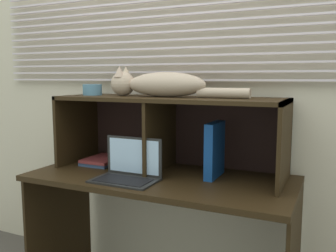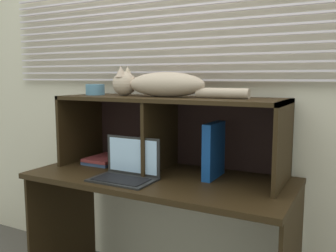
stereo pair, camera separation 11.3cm
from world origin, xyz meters
The scene contains 8 objects.
back_panel_with_blinds centered at (0.00, 0.55, 1.26)m, with size 4.40×0.08×2.50m.
desk centered at (0.00, 0.18, 0.62)m, with size 1.46×0.66×0.77m.
hutch_shelf_unit centered at (-0.01, 0.32, 1.07)m, with size 1.31×0.43×0.43m.
cat centered at (-0.06, 0.29, 1.27)m, with size 0.83×0.16×0.18m.
laptop centered at (-0.12, 0.04, 0.82)m, with size 0.34×0.21×0.22m.
binder_upright centered at (0.28, 0.29, 0.92)m, with size 0.05×0.23×0.30m, color navy.
book_stack centered at (-0.46, 0.29, 0.79)m, with size 0.20×0.26×0.04m.
small_basket centered at (-0.52, 0.29, 1.23)m, with size 0.12×0.12×0.07m, color teal.
Camera 2 is at (0.97, -1.54, 1.31)m, focal length 39.07 mm.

